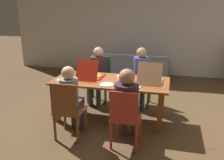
% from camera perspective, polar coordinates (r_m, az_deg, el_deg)
% --- Properties ---
extents(ground_plane, '(20.00, 20.00, 0.00)m').
position_cam_1_polar(ground_plane, '(4.68, -0.30, -8.83)').
color(ground_plane, brown).
extents(back_wall, '(7.79, 0.12, 2.91)m').
position_cam_1_polar(back_wall, '(7.47, 6.02, 12.58)').
color(back_wall, beige).
rests_on(back_wall, ground).
extents(dining_table, '(2.05, 0.89, 0.75)m').
position_cam_1_polar(dining_table, '(4.44, -0.31, -1.35)').
color(dining_table, brown).
rests_on(dining_table, ground).
extents(chair_0, '(0.42, 0.41, 0.92)m').
position_cam_1_polar(chair_0, '(3.59, 3.00, -8.30)').
color(chair_0, '#AD3525').
rests_on(chair_0, ground).
extents(person_0, '(0.35, 0.54, 1.19)m').
position_cam_1_polar(person_0, '(3.64, 3.47, -4.66)').
color(person_0, '#3E363C').
rests_on(person_0, ground).
extents(chair_1, '(0.44, 0.43, 0.95)m').
position_cam_1_polar(chair_1, '(3.87, -10.20, -6.64)').
color(chair_1, brown).
rests_on(chair_1, ground).
extents(person_1, '(0.28, 0.49, 1.16)m').
position_cam_1_polar(person_1, '(3.94, -9.40, -3.55)').
color(person_1, '#403148').
rests_on(person_1, ground).
extents(chair_2, '(0.46, 0.43, 0.97)m').
position_cam_1_polar(chair_2, '(5.41, -2.78, 0.62)').
color(chair_2, '#346431').
rests_on(chair_2, ground).
extents(person_2, '(0.35, 0.55, 1.19)m').
position_cam_1_polar(person_2, '(5.22, -3.27, 2.15)').
color(person_2, '#2C4040').
rests_on(person_2, ground).
extents(chair_3, '(0.44, 0.43, 0.92)m').
position_cam_1_polar(chair_3, '(5.25, 6.72, -0.25)').
color(chair_3, '#316733').
rests_on(chair_3, ground).
extents(person_3, '(0.31, 0.50, 1.22)m').
position_cam_1_polar(person_3, '(5.05, 6.60, 1.67)').
color(person_3, '#2C3F44').
rests_on(person_3, ground).
extents(pizza_box_0, '(0.39, 0.57, 0.37)m').
position_cam_1_polar(pizza_box_0, '(4.54, -4.81, 1.14)').
color(pizza_box_0, red).
rests_on(pizza_box_0, dining_table).
extents(pizza_box_1, '(0.40, 0.57, 0.39)m').
position_cam_1_polar(pizza_box_1, '(4.32, 8.86, 0.15)').
color(pizza_box_1, tan).
rests_on(pizza_box_1, dining_table).
extents(plate_0, '(0.24, 0.24, 0.01)m').
position_cam_1_polar(plate_0, '(4.15, -1.17, -1.04)').
color(plate_0, white).
rests_on(plate_0, dining_table).
extents(plate_1, '(0.24, 0.24, 0.03)m').
position_cam_1_polar(plate_1, '(4.63, 2.54, 0.93)').
color(plate_1, white).
rests_on(plate_1, dining_table).
extents(plate_2, '(0.20, 0.20, 0.03)m').
position_cam_1_polar(plate_2, '(4.49, -11.31, 0.10)').
color(plate_2, white).
rests_on(plate_2, dining_table).
extents(plate_3, '(0.23, 0.23, 0.01)m').
position_cam_1_polar(plate_3, '(4.07, 5.03, -1.51)').
color(plate_3, white).
rests_on(plate_3, dining_table).
extents(drinking_glass_0, '(0.07, 0.07, 0.12)m').
position_cam_1_polar(drinking_glass_0, '(4.09, 1.76, -0.54)').
color(drinking_glass_0, silver).
rests_on(drinking_glass_0, dining_table).
extents(drinking_glass_1, '(0.07, 0.07, 0.11)m').
position_cam_1_polar(drinking_glass_1, '(4.66, -10.86, 1.35)').
color(drinking_glass_1, '#E6C766').
rests_on(drinking_glass_1, dining_table).
extents(drinking_glass_2, '(0.06, 0.06, 0.11)m').
position_cam_1_polar(drinking_glass_2, '(4.78, -10.72, 1.72)').
color(drinking_glass_2, silver).
rests_on(drinking_glass_2, dining_table).
extents(couch, '(1.72, 0.92, 0.76)m').
position_cam_1_polar(couch, '(6.98, 5.66, 2.33)').
color(couch, slate).
rests_on(couch, ground).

